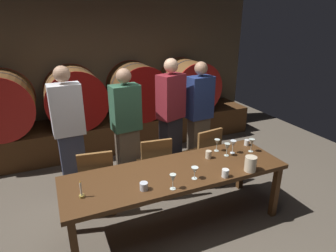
{
  "coord_description": "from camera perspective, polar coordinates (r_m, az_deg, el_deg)",
  "views": [
    {
      "loc": [
        -0.99,
        -2.59,
        2.32
      ],
      "look_at": [
        0.34,
        0.46,
        1.04
      ],
      "focal_mm": 30.41,
      "sensor_mm": 36.0,
      "label": 1
    }
  ],
  "objects": [
    {
      "name": "chair_right",
      "position": [
        4.13,
        7.3,
        -5.48
      ],
      "size": [
        0.45,
        0.45,
        0.88
      ],
      "rotation": [
        0.0,
        0.0,
        3.27
      ],
      "color": "brown",
      "rests_on": "ground"
    },
    {
      "name": "chair_center",
      "position": [
        3.82,
        -2.66,
        -7.66
      ],
      "size": [
        0.44,
        0.44,
        0.88
      ],
      "rotation": [
        0.0,
        0.0,
        3.03
      ],
      "color": "brown",
      "rests_on": "ground"
    },
    {
      "name": "ground_plane",
      "position": [
        3.62,
        -2.08,
        -18.91
      ],
      "size": [
        8.17,
        8.17,
        0.0
      ],
      "primitive_type": "plane",
      "color": "brown"
    },
    {
      "name": "pitcher",
      "position": [
        3.28,
        16.2,
        -7.3
      ],
      "size": [
        0.13,
        0.13,
        0.17
      ],
      "color": "beige",
      "rests_on": "dining_table"
    },
    {
      "name": "wine_glass_far_right",
      "position": [
        3.72,
        16.41,
        -3.22
      ],
      "size": [
        0.07,
        0.07,
        0.17
      ],
      "color": "silver",
      "rests_on": "dining_table"
    },
    {
      "name": "wine_glass_far_left",
      "position": [
        2.83,
        0.98,
        -10.52
      ],
      "size": [
        0.07,
        0.07,
        0.16
      ],
      "color": "silver",
      "rests_on": "dining_table"
    },
    {
      "name": "wine_barrel_far_left",
      "position": [
        5.24,
        -30.44,
        3.86
      ],
      "size": [
        1.01,
        0.92,
        1.01
      ],
      "color": "brown",
      "rests_on": "barrel_shelf"
    },
    {
      "name": "cup_center_left",
      "position": [
        3.12,
        11.42,
        -9.25
      ],
      "size": [
        0.08,
        0.08,
        0.09
      ],
      "primitive_type": "cylinder",
      "color": "white",
      "rests_on": "dining_table"
    },
    {
      "name": "wine_glass_left",
      "position": [
        3.02,
        5.37,
        -8.88
      ],
      "size": [
        0.08,
        0.08,
        0.14
      ],
      "color": "silver",
      "rests_on": "dining_table"
    },
    {
      "name": "wine_glass_right",
      "position": [
        3.63,
        12.91,
        -3.59
      ],
      "size": [
        0.08,
        0.08,
        0.17
      ],
      "color": "white",
      "rests_on": "dining_table"
    },
    {
      "name": "guest_far_left",
      "position": [
        3.83,
        -19.09,
        -1.65
      ],
      "size": [
        0.39,
        0.26,
        1.79
      ],
      "rotation": [
        0.0,
        0.0,
        3.19
      ],
      "color": "#33384C",
      "rests_on": "ground"
    },
    {
      "name": "wine_glass_center_left",
      "position": [
        3.64,
        9.8,
        -3.23
      ],
      "size": [
        0.07,
        0.07,
        0.16
      ],
      "color": "silver",
      "rests_on": "dining_table"
    },
    {
      "name": "candle_center",
      "position": [
        2.86,
        -16.96,
        -12.69
      ],
      "size": [
        0.05,
        0.05,
        0.19
      ],
      "color": "olive",
      "rests_on": "dining_table"
    },
    {
      "name": "guest_center_right",
      "position": [
        4.17,
        0.57,
        1.47
      ],
      "size": [
        0.44,
        0.36,
        1.8
      ],
      "rotation": [
        0.0,
        0.0,
        3.49
      ],
      "color": "black",
      "rests_on": "ground"
    },
    {
      "name": "cup_far_left",
      "position": [
        2.87,
        -4.86,
        -11.94
      ],
      "size": [
        0.08,
        0.08,
        0.08
      ],
      "primitive_type": "cylinder",
      "color": "silver",
      "rests_on": "dining_table"
    },
    {
      "name": "wine_glass_center_right",
      "position": [
        3.54,
        11.77,
        -4.18
      ],
      "size": [
        0.07,
        0.07,
        0.16
      ],
      "color": "silver",
      "rests_on": "dining_table"
    },
    {
      "name": "back_wall",
      "position": [
        5.73,
        -13.57,
        12.07
      ],
      "size": [
        6.29,
        0.24,
        2.98
      ],
      "primitive_type": "cube",
      "color": "brown",
      "rests_on": "ground"
    },
    {
      "name": "chair_left",
      "position": [
        3.61,
        -14.07,
        -10.13
      ],
      "size": [
        0.45,
        0.45,
        0.88
      ],
      "rotation": [
        0.0,
        0.0,
        3.01
      ],
      "color": "brown",
      "rests_on": "ground"
    },
    {
      "name": "guest_center_left",
      "position": [
        3.96,
        -8.29,
        -0.6
      ],
      "size": [
        0.4,
        0.28,
        1.71
      ],
      "rotation": [
        0.0,
        0.0,
        3.24
      ],
      "color": "brown",
      "rests_on": "ground"
    },
    {
      "name": "wine_barrel_center_left",
      "position": [
        5.21,
        -18.18,
        5.65
      ],
      "size": [
        1.01,
        0.92,
        1.01
      ],
      "color": "brown",
      "rests_on": "barrel_shelf"
    },
    {
      "name": "cup_far_right",
      "position": [
        3.92,
        15.5,
        -3.22
      ],
      "size": [
        0.06,
        0.06,
        0.08
      ],
      "primitive_type": "cylinder",
      "color": "white",
      "rests_on": "dining_table"
    },
    {
      "name": "barrel_shelf",
      "position": [
        5.52,
        -11.44,
        -1.26
      ],
      "size": [
        5.66,
        0.9,
        0.54
      ],
      "primitive_type": "cube",
      "color": "#4C2D16",
      "rests_on": "ground"
    },
    {
      "name": "wine_barrel_center_right",
      "position": [
        5.42,
        -6.19,
        7.15
      ],
      "size": [
        1.01,
        0.92,
        1.01
      ],
      "color": "#513319",
      "rests_on": "barrel_shelf"
    },
    {
      "name": "dining_table",
      "position": [
        3.23,
        1.7,
        -9.96
      ],
      "size": [
        2.5,
        0.79,
        0.72
      ],
      "color": "#4C2D16",
      "rests_on": "ground"
    },
    {
      "name": "guest_far_right",
      "position": [
        4.44,
        6.25,
        1.97
      ],
      "size": [
        0.4,
        0.28,
        1.72
      ],
      "rotation": [
        0.0,
        0.0,
        3.25
      ],
      "color": "brown",
      "rests_on": "ground"
    },
    {
      "name": "cup_center_right",
      "position": [
        3.48,
        8.1,
        -5.68
      ],
      "size": [
        0.07,
        0.07,
        0.1
      ],
      "primitive_type": "cylinder",
      "color": "beige",
      "rests_on": "dining_table"
    },
    {
      "name": "wine_barrel_far_right",
      "position": [
        5.82,
        4.11,
        8.18
      ],
      "size": [
        1.01,
        0.92,
        1.01
      ],
      "color": "brown",
      "rests_on": "barrel_shelf"
    }
  ]
}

